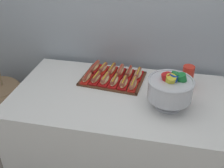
{
  "coord_description": "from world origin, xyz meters",
  "views": [
    {
      "loc": [
        0.29,
        -1.63,
        1.89
      ],
      "look_at": [
        -0.06,
        0.03,
        0.84
      ],
      "focal_mm": 43.6,
      "sensor_mm": 36.0,
      "label": 1
    }
  ],
  "objects_px": {
    "hot_dog_0": "(87,77)",
    "cup_stack": "(188,77)",
    "hot_dog_2": "(105,79)",
    "hot_dog_7": "(103,69)",
    "serving_tray": "(113,79)",
    "hot_dog_8": "(111,70)",
    "floor_vase": "(2,114)",
    "punch_bowl": "(170,88)",
    "hot_dog_1": "(96,78)",
    "hot_dog_10": "(129,72)",
    "hot_dog_5": "(133,84)",
    "hot_dog_6": "(94,67)",
    "hot_dog_9": "(120,71)",
    "hot_dog_11": "(138,74)",
    "hot_dog_3": "(114,81)",
    "buffet_table": "(118,132)",
    "hot_dog_4": "(124,83)"
  },
  "relations": [
    {
      "from": "hot_dog_0",
      "to": "cup_stack",
      "type": "bearing_deg",
      "value": 5.29
    },
    {
      "from": "hot_dog_2",
      "to": "hot_dog_7",
      "type": "relative_size",
      "value": 1.02
    },
    {
      "from": "serving_tray",
      "to": "hot_dog_2",
      "type": "relative_size",
      "value": 3.14
    },
    {
      "from": "cup_stack",
      "to": "serving_tray",
      "type": "bearing_deg",
      "value": -179.32
    },
    {
      "from": "hot_dog_8",
      "to": "floor_vase",
      "type": "bearing_deg",
      "value": -171.97
    },
    {
      "from": "floor_vase",
      "to": "hot_dog_7",
      "type": "height_order",
      "value": "floor_vase"
    },
    {
      "from": "punch_bowl",
      "to": "hot_dog_8",
      "type": "bearing_deg",
      "value": 142.74
    },
    {
      "from": "hot_dog_1",
      "to": "hot_dog_10",
      "type": "bearing_deg",
      "value": 30.79
    },
    {
      "from": "floor_vase",
      "to": "hot_dog_0",
      "type": "xyz_separation_m",
      "value": [
        0.87,
        -0.0,
        0.52
      ]
    },
    {
      "from": "hot_dog_1",
      "to": "hot_dog_2",
      "type": "bearing_deg",
      "value": -5.46
    },
    {
      "from": "serving_tray",
      "to": "hot_dog_1",
      "type": "distance_m",
      "value": 0.14
    },
    {
      "from": "hot_dog_0",
      "to": "punch_bowl",
      "type": "distance_m",
      "value": 0.69
    },
    {
      "from": "floor_vase",
      "to": "hot_dog_10",
      "type": "xyz_separation_m",
      "value": [
        1.18,
        0.13,
        0.52
      ]
    },
    {
      "from": "hot_dog_0",
      "to": "hot_dog_5",
      "type": "xyz_separation_m",
      "value": [
        0.37,
        -0.04,
        0.0
      ]
    },
    {
      "from": "hot_dog_6",
      "to": "hot_dog_0",
      "type": "bearing_deg",
      "value": -95.46
    },
    {
      "from": "hot_dog_5",
      "to": "punch_bowl",
      "type": "xyz_separation_m",
      "value": [
        0.27,
        -0.18,
        0.11
      ]
    },
    {
      "from": "hot_dog_9",
      "to": "hot_dog_11",
      "type": "xyz_separation_m",
      "value": [
        0.15,
        -0.01,
        -0.0
      ]
    },
    {
      "from": "hot_dog_3",
      "to": "hot_dog_7",
      "type": "relative_size",
      "value": 1.04
    },
    {
      "from": "buffet_table",
      "to": "hot_dog_9",
      "type": "relative_size",
      "value": 9.41
    },
    {
      "from": "buffet_table",
      "to": "hot_dog_7",
      "type": "relative_size",
      "value": 9.84
    },
    {
      "from": "hot_dog_11",
      "to": "punch_bowl",
      "type": "xyz_separation_m",
      "value": [
        0.25,
        -0.34,
        0.11
      ]
    },
    {
      "from": "hot_dog_4",
      "to": "cup_stack",
      "type": "bearing_deg",
      "value": 11.99
    },
    {
      "from": "buffet_table",
      "to": "hot_dog_10",
      "type": "distance_m",
      "value": 0.49
    },
    {
      "from": "hot_dog_9",
      "to": "hot_dog_6",
      "type": "bearing_deg",
      "value": 174.54
    },
    {
      "from": "hot_dog_0",
      "to": "hot_dog_2",
      "type": "bearing_deg",
      "value": -5.46
    },
    {
      "from": "hot_dog_1",
      "to": "cup_stack",
      "type": "distance_m",
      "value": 0.7
    },
    {
      "from": "buffet_table",
      "to": "hot_dog_5",
      "type": "distance_m",
      "value": 0.43
    },
    {
      "from": "hot_dog_6",
      "to": "cup_stack",
      "type": "height_order",
      "value": "cup_stack"
    },
    {
      "from": "hot_dog_1",
      "to": "hot_dog_7",
      "type": "height_order",
      "value": "same"
    },
    {
      "from": "buffet_table",
      "to": "hot_dog_4",
      "type": "distance_m",
      "value": 0.42
    },
    {
      "from": "hot_dog_2",
      "to": "hot_dog_9",
      "type": "height_order",
      "value": "hot_dog_2"
    },
    {
      "from": "hot_dog_7",
      "to": "punch_bowl",
      "type": "xyz_separation_m",
      "value": [
        0.55,
        -0.37,
        0.11
      ]
    },
    {
      "from": "serving_tray",
      "to": "hot_dog_0",
      "type": "xyz_separation_m",
      "value": [
        -0.19,
        -0.06,
        0.03
      ]
    },
    {
      "from": "hot_dog_5",
      "to": "hot_dog_9",
      "type": "height_order",
      "value": "hot_dog_9"
    },
    {
      "from": "hot_dog_8",
      "to": "hot_dog_10",
      "type": "height_order",
      "value": "hot_dog_10"
    },
    {
      "from": "hot_dog_3",
      "to": "hot_dog_4",
      "type": "height_order",
      "value": "hot_dog_3"
    },
    {
      "from": "hot_dog_2",
      "to": "hot_dog_3",
      "type": "relative_size",
      "value": 0.98
    },
    {
      "from": "hot_dog_3",
      "to": "hot_dog_4",
      "type": "relative_size",
      "value": 1.0
    },
    {
      "from": "floor_vase",
      "to": "hot_dog_11",
      "type": "height_order",
      "value": "floor_vase"
    },
    {
      "from": "hot_dog_4",
      "to": "hot_dog_10",
      "type": "height_order",
      "value": "hot_dog_10"
    },
    {
      "from": "hot_dog_0",
      "to": "hot_dog_11",
      "type": "distance_m",
      "value": 0.41
    },
    {
      "from": "hot_dog_8",
      "to": "serving_tray",
      "type": "bearing_deg",
      "value": -71.02
    },
    {
      "from": "hot_dog_4",
      "to": "hot_dog_8",
      "type": "distance_m",
      "value": 0.22
    },
    {
      "from": "serving_tray",
      "to": "hot_dog_0",
      "type": "distance_m",
      "value": 0.21
    },
    {
      "from": "hot_dog_8",
      "to": "hot_dog_0",
      "type": "bearing_deg",
      "value": -137.74
    },
    {
      "from": "floor_vase",
      "to": "hot_dog_3",
      "type": "xyz_separation_m",
      "value": [
        1.09,
        -0.03,
        0.52
      ]
    },
    {
      "from": "hot_dog_9",
      "to": "punch_bowl",
      "type": "relative_size",
      "value": 0.55
    },
    {
      "from": "punch_bowl",
      "to": "hot_dog_5",
      "type": "bearing_deg",
      "value": 146.59
    },
    {
      "from": "serving_tray",
      "to": "cup_stack",
      "type": "xyz_separation_m",
      "value": [
        0.57,
        0.01,
        0.08
      ]
    },
    {
      "from": "buffet_table",
      "to": "hot_dog_8",
      "type": "relative_size",
      "value": 8.63
    }
  ]
}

